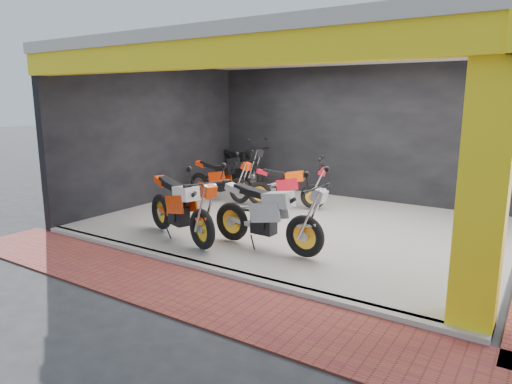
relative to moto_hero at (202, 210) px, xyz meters
The scene contains 14 objects.
ground 1.11m from the moto_hero, 42.79° to the left, with size 80.00×80.00×0.00m, color #2D2D30.
showroom_floor 2.67m from the moto_hero, 77.81° to the left, with size 8.00×6.00×0.10m, color silver.
showroom_ceiling 3.77m from the moto_hero, 77.81° to the left, with size 8.40×6.40×0.20m, color beige.
back_wall 5.70m from the moto_hero, 84.49° to the left, with size 8.20×0.20×3.50m, color black.
left_wall 4.45m from the moto_hero, 144.92° to the left, with size 0.20×6.20×3.50m, color black.
corner_column 4.40m from the moto_hero, ahead, with size 0.50×0.50×3.50m, color yellow.
header_beam_front 2.58m from the moto_hero, 42.79° to the right, with size 8.40×0.30×0.40m, color yellow.
floor_kerb 1.08m from the moto_hero, 43.92° to the right, with size 8.00×0.20×0.10m, color silver.
paver_front 1.62m from the moto_hero, 67.44° to the right, with size 9.00×1.40×0.03m, color #9A4232.
moto_hero is the anchor object (origin of this frame).
moto_row_a 1.76m from the moto_hero, 19.93° to the left, with size 2.36×0.87×1.44m, color #A5A8AC, non-canonical shape.
moto_row_b 3.57m from the moto_hero, 114.75° to the left, with size 2.10×0.78×1.28m, color #EF340A, non-canonical shape.
moto_row_c 3.71m from the moto_hero, 85.45° to the left, with size 1.99×0.74×1.22m, color red, non-canonical shape.
moto_row_d 5.49m from the moto_hero, 114.32° to the left, with size 2.34×0.87×1.43m, color black, non-canonical shape.
Camera 1 is at (4.33, -6.29, 2.67)m, focal length 32.00 mm.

